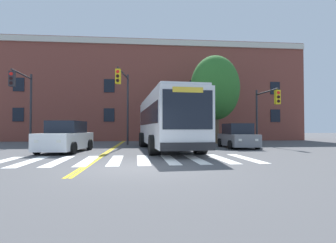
% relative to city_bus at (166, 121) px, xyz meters
% --- Properties ---
extents(ground_plane, '(120.00, 120.00, 0.00)m').
position_rel_city_bus_xyz_m(ground_plane, '(-1.73, -7.67, -1.85)').
color(ground_plane, '#4C4C4F').
extents(crosswalk, '(12.24, 4.10, 0.01)m').
position_rel_city_bus_xyz_m(crosswalk, '(-2.62, -5.39, -1.85)').
color(crosswalk, white).
rests_on(crosswalk, ground).
extents(lane_line_yellow_inner, '(0.12, 36.00, 0.01)m').
position_rel_city_bus_xyz_m(lane_line_yellow_inner, '(-3.58, 8.61, -1.85)').
color(lane_line_yellow_inner, gold).
rests_on(lane_line_yellow_inner, ground).
extents(lane_line_yellow_outer, '(0.12, 36.00, 0.01)m').
position_rel_city_bus_xyz_m(lane_line_yellow_outer, '(-3.42, 8.61, -1.85)').
color(lane_line_yellow_outer, gold).
rests_on(lane_line_yellow_outer, ground).
extents(city_bus, '(3.65, 11.20, 3.44)m').
position_rel_city_bus_xyz_m(city_bus, '(0.00, 0.00, 0.00)').
color(city_bus, white).
rests_on(city_bus, ground).
extents(car_white_near_lane, '(2.44, 4.66, 1.78)m').
position_rel_city_bus_xyz_m(car_white_near_lane, '(-5.89, -1.20, -1.03)').
color(car_white_near_lane, white).
rests_on(car_white_near_lane, ground).
extents(car_grey_far_lane, '(2.08, 4.14, 1.69)m').
position_rel_city_bus_xyz_m(car_grey_far_lane, '(5.06, 0.98, -1.07)').
color(car_grey_far_lane, slate).
rests_on(car_grey_far_lane, ground).
extents(traffic_light_near_corner, '(0.34, 3.57, 4.54)m').
position_rel_city_bus_xyz_m(traffic_light_near_corner, '(7.93, 2.63, 1.22)').
color(traffic_light_near_corner, '#28282D').
rests_on(traffic_light_near_corner, ground).
extents(traffic_light_far_corner, '(0.39, 3.46, 5.54)m').
position_rel_city_bus_xyz_m(traffic_light_far_corner, '(-10.05, 2.87, 1.90)').
color(traffic_light_far_corner, '#28282D').
rests_on(traffic_light_far_corner, ground).
extents(traffic_light_overhead, '(0.67, 4.16, 5.79)m').
position_rel_city_bus_xyz_m(traffic_light_overhead, '(-2.94, 3.34, 2.13)').
color(traffic_light_overhead, '#28282D').
rests_on(traffic_light_overhead, ground).
extents(street_tree_curbside_large, '(4.53, 3.93, 7.85)m').
position_rel_city_bus_xyz_m(street_tree_curbside_large, '(4.89, 6.05, 3.08)').
color(street_tree_curbside_large, brown).
rests_on(street_tree_curbside_large, ground).
extents(building_facade, '(34.04, 6.60, 10.96)m').
position_rel_city_bus_xyz_m(building_facade, '(-0.53, 14.27, 3.64)').
color(building_facade, brown).
rests_on(building_facade, ground).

